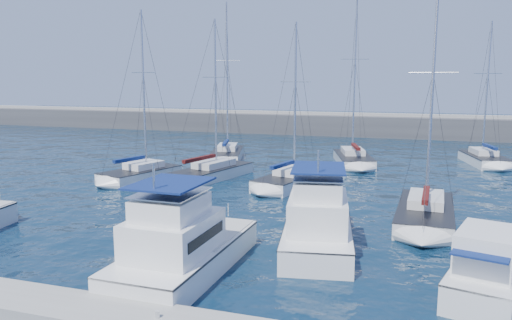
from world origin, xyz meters
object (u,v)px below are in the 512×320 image
(sailboat_mid_b, at_px, (211,173))
(sailboat_back_c, at_px, (484,159))
(motor_yacht_stbd_outer, at_px, (487,272))
(sailboat_mid_d, at_px, (425,213))
(motor_yacht_port_inner, at_px, (182,249))
(sailboat_mid_c, at_px, (290,180))
(sailboat_back_a, at_px, (227,154))
(sailboat_mid_a, at_px, (141,174))
(motor_yacht_stbd_inner, at_px, (318,225))
(sailboat_back_b, at_px, (353,159))

(sailboat_mid_b, height_order, sailboat_back_c, sailboat_back_c)
(motor_yacht_stbd_outer, bearing_deg, sailboat_mid_d, 117.11)
(motor_yacht_port_inner, bearing_deg, sailboat_mid_c, 90.65)
(sailboat_mid_d, relative_size, sailboat_back_c, 0.98)
(sailboat_mid_b, xyz_separation_m, sailboat_back_c, (23.30, 15.34, 0.02))
(sailboat_mid_d, bearing_deg, motor_yacht_port_inner, -128.37)
(motor_yacht_stbd_outer, xyz_separation_m, sailboat_back_a, (-22.24, 28.57, -0.40))
(sailboat_mid_a, bearing_deg, motor_yacht_stbd_outer, -15.63)
(motor_yacht_stbd_inner, bearing_deg, motor_yacht_stbd_outer, -36.08)
(motor_yacht_stbd_outer, relative_size, sailboat_mid_b, 0.49)
(sailboat_back_a, distance_m, sailboat_back_b, 13.30)
(sailboat_back_c, bearing_deg, motor_yacht_stbd_inner, -122.78)
(motor_yacht_port_inner, bearing_deg, sailboat_mid_b, 110.71)
(sailboat_mid_a, xyz_separation_m, sailboat_mid_d, (22.86, -5.57, -0.02))
(sailboat_mid_b, bearing_deg, sailboat_back_c, 47.54)
(sailboat_mid_b, xyz_separation_m, sailboat_back_a, (-2.54, 10.36, 0.04))
(sailboat_mid_d, distance_m, sailboat_back_a, 27.17)
(motor_yacht_stbd_inner, bearing_deg, sailboat_back_b, 83.42)
(motor_yacht_port_inner, relative_size, motor_yacht_stbd_outer, 1.36)
(motor_yacht_stbd_outer, xyz_separation_m, sailboat_back_b, (-8.99, 29.68, -0.40))
(sailboat_mid_c, bearing_deg, sailboat_mid_d, -20.79)
(motor_yacht_stbd_inner, bearing_deg, sailboat_mid_d, 41.03)
(motor_yacht_stbd_outer, xyz_separation_m, sailboat_mid_a, (-25.08, 15.77, -0.41))
(sailboat_back_b, bearing_deg, sailboat_mid_b, -148.39)
(sailboat_mid_c, distance_m, sailboat_back_a, 15.02)
(motor_yacht_stbd_outer, xyz_separation_m, sailboat_mid_d, (-2.22, 10.20, -0.44))
(motor_yacht_stbd_outer, xyz_separation_m, sailboat_mid_b, (-19.70, 18.21, -0.44))
(sailboat_mid_d, height_order, sailboat_back_b, sailboat_back_b)
(motor_yacht_stbd_outer, distance_m, sailboat_mid_d, 10.45)
(motor_yacht_port_inner, bearing_deg, motor_yacht_stbd_outer, 9.06)
(sailboat_back_c, bearing_deg, sailboat_back_b, -175.28)
(motor_yacht_port_inner, height_order, sailboat_back_b, sailboat_back_b)
(sailboat_mid_d, bearing_deg, motor_yacht_stbd_outer, -75.60)
(sailboat_mid_c, relative_size, sailboat_mid_d, 0.93)
(motor_yacht_stbd_inner, distance_m, sailboat_mid_b, 18.96)
(motor_yacht_stbd_inner, height_order, sailboat_mid_a, sailboat_mid_a)
(sailboat_mid_c, bearing_deg, motor_yacht_port_inner, -76.37)
(sailboat_mid_a, height_order, sailboat_mid_c, sailboat_mid_a)
(sailboat_mid_c, xyz_separation_m, sailboat_back_b, (3.42, 12.46, 0.03))
(sailboat_mid_a, distance_m, sailboat_back_b, 21.28)
(motor_yacht_port_inner, distance_m, sailboat_mid_c, 19.04)
(sailboat_back_c, bearing_deg, sailboat_mid_d, -116.36)
(sailboat_mid_a, height_order, sailboat_mid_b, sailboat_mid_a)
(sailboat_mid_d, bearing_deg, sailboat_mid_b, 157.49)
(sailboat_mid_a, xyz_separation_m, sailboat_mid_c, (12.67, 1.46, -0.02))
(motor_yacht_port_inner, xyz_separation_m, sailboat_back_a, (-9.78, 30.37, -0.59))
(motor_yacht_port_inner, relative_size, sailboat_back_b, 0.54)
(sailboat_mid_c, height_order, sailboat_back_a, sailboat_back_a)
(motor_yacht_port_inner, bearing_deg, sailboat_back_a, 108.67)
(sailboat_mid_a, bearing_deg, sailboat_mid_b, 40.94)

